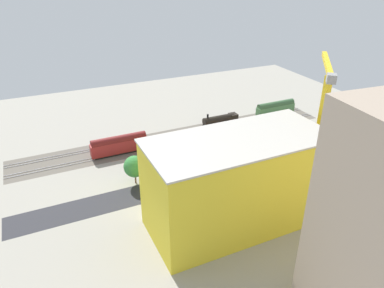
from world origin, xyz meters
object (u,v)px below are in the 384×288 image
street_tree_4 (214,152)px  traffic_light (167,184)px  construction_building (237,183)px  tower_crane (320,121)px  street_tree_3 (204,153)px  street_tree_1 (162,163)px  platform_canopy_near (210,132)px  freight_coach_far (119,144)px  parked_car_4 (179,189)px  box_truck_0 (180,192)px  parked_car_2 (218,179)px  box_truck_1 (216,179)px  passenger_coach (276,108)px  box_truck_2 (252,174)px  street_tree_0 (135,166)px  locomotive (222,120)px  parked_car_3 (196,184)px  parked_car_0 (254,169)px  parked_car_1 (237,175)px  street_tree_2 (142,165)px

street_tree_4 → traffic_light: 21.33m
construction_building → tower_crane: (-25.69, -3.83, 9.17)m
street_tree_3 → street_tree_1: bearing=-1.0°
platform_canopy_near → street_tree_1: 27.31m
freight_coach_far → parked_car_4: freight_coach_far is taller
platform_canopy_near → box_truck_0: size_ratio=4.90×
parked_car_2 → box_truck_1: bearing=35.3°
box_truck_0 → street_tree_1: size_ratio=1.20×
box_truck_1 → street_tree_3: size_ratio=1.13×
parked_car_4 → tower_crane: bearing=157.9°
parked_car_2 → tower_crane: 31.49m
passenger_coach → tower_crane: tower_crane is taller
tower_crane → box_truck_2: size_ratio=3.28×
street_tree_0 → traffic_light: 11.75m
construction_building → street_tree_3: (-3.84, -25.06, -5.58)m
box_truck_0 → box_truck_2: bearing=179.5°
construction_building → parked_car_2: bearing=-105.9°
platform_canopy_near → locomotive: 15.41m
street_tree_4 → tower_crane: bearing=129.8°
street_tree_1 → street_tree_3: 13.00m
box_truck_0 → traffic_light: 4.25m
passenger_coach → box_truck_0: (56.79, 36.76, -1.39)m
parked_car_4 → freight_coach_far: bearing=-71.4°
street_tree_4 → box_truck_2: bearing=119.0°
passenger_coach → traffic_light: size_ratio=2.66×
freight_coach_far → parked_car_2: bearing=127.2°
freight_coach_far → box_truck_0: (-8.41, 30.38, -1.71)m
street_tree_0 → parked_car_3: bearing=150.1°
street_tree_1 → street_tree_3: street_tree_3 is taller
passenger_coach → platform_canopy_near: bearing=17.5°
box_truck_2 → traffic_light: 25.31m
parked_car_3 → street_tree_4: size_ratio=0.58×
parked_car_4 → box_truck_1: 10.63m
parked_car_0 → tower_crane: (-8.71, 13.78, 19.31)m
platform_canopy_near → parked_car_4: platform_canopy_near is taller
tower_crane → street_tree_3: size_ratio=4.11×
parked_car_1 → construction_building: bearing=57.8°
construction_building → parked_car_4: bearing=-67.9°
parked_car_0 → construction_building: 26.48m
parked_car_3 → box_truck_1: 5.62m
parked_car_4 → street_tree_3: street_tree_3 is taller
parked_car_0 → box_truck_1: size_ratio=0.47×
parked_car_1 → street_tree_3: 11.55m
construction_building → box_truck_1: (-3.22, -16.00, -9.18)m
passenger_coach → street_tree_4: street_tree_4 is taller
parked_car_2 → street_tree_1: bearing=-31.3°
parked_car_0 → construction_building: size_ratio=0.11×
street_tree_2 → street_tree_4: street_tree_2 is taller
parked_car_0 → traffic_light: traffic_light is taller
freight_coach_far → traffic_light: (-5.31, 29.24, 0.95)m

